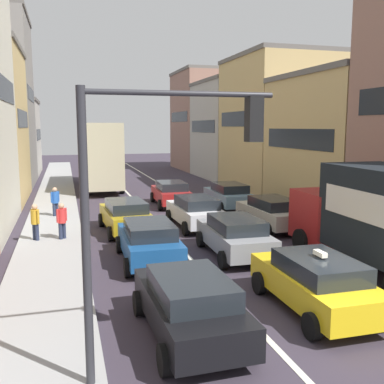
% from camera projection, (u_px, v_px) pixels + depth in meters
% --- Properties ---
extents(ground_plane, '(140.00, 140.00, 0.00)m').
position_uv_depth(ground_plane, '(327.00, 326.00, 10.83)').
color(ground_plane, '#39313D').
extents(sidewalk_left, '(2.60, 64.00, 0.14)m').
position_uv_depth(sidewalk_left, '(55.00, 202.00, 28.02)').
color(sidewalk_left, '#A0A0A0').
rests_on(sidewalk_left, ground).
extents(lane_stripe_left, '(0.16, 60.00, 0.01)m').
position_uv_depth(lane_stripe_left, '(134.00, 200.00, 29.39)').
color(lane_stripe_left, silver).
rests_on(lane_stripe_left, ground).
extents(lane_stripe_right, '(0.16, 60.00, 0.01)m').
position_uv_depth(lane_stripe_right, '(184.00, 198.00, 30.31)').
color(lane_stripe_right, silver).
rests_on(lane_stripe_right, ground).
extents(building_row_right, '(7.20, 43.90, 10.98)m').
position_uv_depth(building_row_right, '(279.00, 125.00, 33.96)').
color(building_row_right, '#936B5B').
rests_on(building_row_right, ground).
extents(traffic_light_pole, '(3.58, 0.38, 5.50)m').
position_uv_depth(traffic_light_pole, '(155.00, 183.00, 7.99)').
color(traffic_light_pole, '#2D2D33').
rests_on(traffic_light_pole, ground).
extents(removalist_box_truck, '(2.84, 7.75, 3.58)m').
position_uv_depth(removalist_box_truck, '(383.00, 216.00, 14.18)').
color(removalist_box_truck, '#A51E1E').
rests_on(removalist_box_truck, ground).
extents(taxi_centre_lane_front, '(2.09, 4.31, 1.66)m').
position_uv_depth(taxi_centre_lane_front, '(316.00, 282.00, 11.61)').
color(taxi_centre_lane_front, yellow).
rests_on(taxi_centre_lane_front, ground).
extents(sedan_left_lane_front, '(2.11, 4.33, 1.49)m').
position_uv_depth(sedan_left_lane_front, '(190.00, 304.00, 10.17)').
color(sedan_left_lane_front, black).
rests_on(sedan_left_lane_front, ground).
extents(sedan_centre_lane_second, '(2.17, 4.35, 1.49)m').
position_uv_depth(sedan_centre_lane_second, '(235.00, 235.00, 16.60)').
color(sedan_centre_lane_second, gray).
rests_on(sedan_centre_lane_second, ground).
extents(wagon_left_lane_second, '(2.15, 4.34, 1.49)m').
position_uv_depth(wagon_left_lane_second, '(149.00, 241.00, 15.79)').
color(wagon_left_lane_second, '#194C8C').
rests_on(wagon_left_lane_second, ground).
extents(hatchback_centre_lane_third, '(2.15, 4.34, 1.49)m').
position_uv_depth(hatchback_centre_lane_third, '(196.00, 211.00, 21.31)').
color(hatchback_centre_lane_third, silver).
rests_on(hatchback_centre_lane_third, ground).
extents(sedan_left_lane_third, '(2.25, 4.39, 1.49)m').
position_uv_depth(sedan_left_lane_third, '(126.00, 215.00, 20.35)').
color(sedan_left_lane_third, '#B29319').
rests_on(sedan_left_lane_third, ground).
extents(coupe_centre_lane_fourth, '(2.20, 4.37, 1.49)m').
position_uv_depth(coupe_centre_lane_fourth, '(171.00, 193.00, 27.18)').
color(coupe_centre_lane_fourth, '#A51E1E').
rests_on(coupe_centre_lane_fourth, ground).
extents(sedan_right_lane_behind_truck, '(2.18, 4.36, 1.49)m').
position_uv_depth(sedan_right_lane_behind_truck, '(272.00, 212.00, 21.07)').
color(sedan_right_lane_behind_truck, beige).
rests_on(sedan_right_lane_behind_truck, ground).
extents(wagon_right_lane_far, '(2.10, 4.32, 1.49)m').
position_uv_depth(wagon_right_lane_far, '(229.00, 195.00, 26.32)').
color(wagon_right_lane_far, '#759EB7').
rests_on(wagon_right_lane_far, ground).
extents(bus_mid_queue_primary, '(2.86, 10.52, 5.06)m').
position_uv_depth(bus_mid_queue_primary, '(100.00, 152.00, 34.39)').
color(bus_mid_queue_primary, '#BFB793').
rests_on(bus_mid_queue_primary, ground).
extents(pedestrian_near_kerb, '(0.36, 0.46, 1.66)m').
position_uv_depth(pedestrian_near_kerb, '(35.00, 221.00, 18.36)').
color(pedestrian_near_kerb, '#262D47').
rests_on(pedestrian_near_kerb, ground).
extents(pedestrian_mid_sidewalk, '(0.43, 0.39, 1.66)m').
position_uv_depth(pedestrian_mid_sidewalk, '(62.00, 220.00, 18.57)').
color(pedestrian_mid_sidewalk, '#262D47').
rests_on(pedestrian_mid_sidewalk, ground).
extents(pedestrian_far_sidewalk, '(0.44, 0.38, 1.66)m').
position_uv_depth(pedestrian_far_sidewalk, '(55.00, 201.00, 23.38)').
color(pedestrian_far_sidewalk, '#262D47').
rests_on(pedestrian_far_sidewalk, ground).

